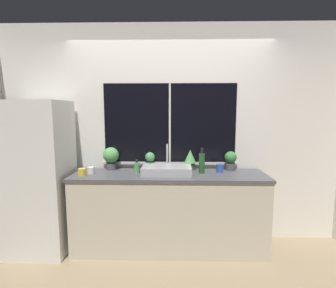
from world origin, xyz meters
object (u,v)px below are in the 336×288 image
object	(u,v)px
refrigerator	(38,177)
mug_blue	(220,168)
potted_plant_center_left	(150,161)
soap_bottle	(137,167)
potted_plant_far_right	(231,160)
bottle_tall	(202,163)
mug_yellow	(82,172)
potted_plant_far_left	(111,157)
potted_plant_center_right	(190,159)
sink	(167,170)
mug_white	(91,170)

from	to	relation	value
refrigerator	mug_blue	distance (m)	2.13
potted_plant_center_left	soap_bottle	xyz separation A→B (m)	(-0.14, -0.16, -0.05)
potted_plant_center_left	potted_plant_far_right	world-z (taller)	potted_plant_far_right
refrigerator	bottle_tall	bearing A→B (deg)	2.90
mug_yellow	mug_blue	world-z (taller)	mug_blue
potted_plant_center_left	potted_plant_far_right	size ratio (longest dim) A/B	0.94
potted_plant_far_left	mug_blue	xyz separation A→B (m)	(1.33, -0.12, -0.11)
mug_blue	bottle_tall	bearing A→B (deg)	-169.15
soap_bottle	potted_plant_center_right	bearing A→B (deg)	14.10
mug_blue	sink	bearing A→B (deg)	-173.80
mug_yellow	bottle_tall	bearing A→B (deg)	6.14
potted_plant_far_left	soap_bottle	world-z (taller)	potted_plant_far_left
bottle_tall	mug_yellow	distance (m)	1.38
potted_plant_center_left	mug_blue	world-z (taller)	potted_plant_center_left
potted_plant_far_left	mug_white	size ratio (longest dim) A/B	3.52
potted_plant_center_left	soap_bottle	world-z (taller)	potted_plant_center_left
potted_plant_far_right	soap_bottle	xyz separation A→B (m)	(-1.13, -0.16, -0.06)
potted_plant_center_right	soap_bottle	size ratio (longest dim) A/B	1.59
potted_plant_center_left	mug_yellow	xyz separation A→B (m)	(-0.75, -0.31, -0.07)
refrigerator	mug_white	bearing A→B (deg)	4.17
mug_yellow	mug_blue	xyz separation A→B (m)	(1.59, 0.19, 0.01)
refrigerator	mug_blue	size ratio (longest dim) A/B	18.08
refrigerator	mug_white	distance (m)	0.61
sink	potted_plant_far_right	xyz separation A→B (m)	(0.78, 0.18, 0.08)
potted_plant_far_right	bottle_tall	world-z (taller)	bottle_tall
sink	potted_plant_center_right	xyz separation A→B (m)	(0.28, 0.18, 0.09)
soap_bottle	mug_blue	size ratio (longest dim) A/B	1.63
potted_plant_center_right	mug_blue	distance (m)	0.38
potted_plant_center_left	soap_bottle	bearing A→B (deg)	-131.67
potted_plant_center_right	potted_plant_far_right	bearing A→B (deg)	-0.00
soap_bottle	bottle_tall	size ratio (longest dim) A/B	0.53
potted_plant_far_right	mug_white	xyz separation A→B (m)	(-1.66, -0.21, -0.09)
potted_plant_far_right	bottle_tall	size ratio (longest dim) A/B	0.78
soap_bottle	mug_blue	bearing A→B (deg)	2.56
potted_plant_far_right	potted_plant_center_left	bearing A→B (deg)	180.00
sink	potted_plant_far_left	distance (m)	0.73
potted_plant_far_right	mug_yellow	xyz separation A→B (m)	(-1.74, -0.31, -0.09)
refrigerator	potted_plant_far_left	distance (m)	0.86
potted_plant_far_left	potted_plant_center_left	distance (m)	0.49
refrigerator	mug_blue	xyz separation A→B (m)	(2.12, 0.14, 0.09)
refrigerator	soap_bottle	xyz separation A→B (m)	(1.14, 0.09, 0.10)
mug_yellow	refrigerator	bearing A→B (deg)	174.54
refrigerator	potted_plant_far_right	size ratio (longest dim) A/B	7.53
mug_blue	potted_plant_center_right	bearing A→B (deg)	161.56
potted_plant_far_left	potted_plant_center_right	world-z (taller)	potted_plant_far_left
refrigerator	potted_plant_center_left	size ratio (longest dim) A/B	8.03
bottle_tall	mug_blue	bearing A→B (deg)	10.85
potted_plant_center_left	potted_plant_center_right	size ratio (longest dim) A/B	0.87
soap_bottle	mug_yellow	bearing A→B (deg)	-166.44
potted_plant_center_left	mug_yellow	world-z (taller)	potted_plant_center_left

